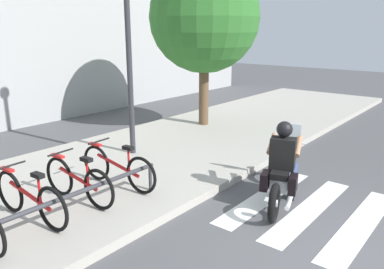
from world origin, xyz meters
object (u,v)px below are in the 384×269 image
at_px(bicycle_3, 78,181).
at_px(bike_rack, 51,205).
at_px(street_lamp, 128,30).
at_px(tree_near_rack, 204,18).
at_px(bicycle_2, 30,198).
at_px(rider, 283,157).
at_px(bicycle_4, 118,167).
at_px(motorcycle, 283,176).

relative_size(bicycle_3, bike_rack, 0.42).
distance_m(street_lamp, tree_near_rack, 3.20).
bearing_deg(tree_near_rack, bike_rack, -160.74).
bearing_deg(bicycle_2, street_lamp, 21.69).
bearing_deg(rider, street_lamp, 90.72).
bearing_deg(bicycle_2, bike_rack, -89.97).
relative_size(bike_rack, street_lamp, 0.82).
distance_m(bicycle_2, bicycle_4, 1.63).
xyz_separation_m(bicycle_2, tree_near_rack, (6.26, 1.63, 2.64)).
distance_m(motorcycle, street_lamp, 4.32).
relative_size(bicycle_3, tree_near_rack, 0.34).
height_order(bicycle_3, tree_near_rack, tree_near_rack).
height_order(rider, bike_rack, rider).
relative_size(bicycle_4, street_lamp, 0.37).
relative_size(rider, bicycle_4, 0.82).
bearing_deg(motorcycle, bicycle_2, 143.73).
bearing_deg(street_lamp, bicycle_2, -158.31).
distance_m(bicycle_2, bicycle_3, 0.81).
xyz_separation_m(motorcycle, rider, (-0.08, -0.02, 0.36)).
distance_m(bike_rack, tree_near_rack, 7.12).
height_order(motorcycle, tree_near_rack, tree_near_rack).
relative_size(motorcycle, bicycle_3, 1.33).
bearing_deg(street_lamp, motorcycle, -88.07).
relative_size(bike_rack, tree_near_rack, 0.82).
relative_size(bicycle_4, bike_rack, 0.45).
relative_size(rider, bike_rack, 0.37).
distance_m(bicycle_3, tree_near_rack, 6.27).
xyz_separation_m(bicycle_2, street_lamp, (3.11, 1.23, 2.32)).
xyz_separation_m(bicycle_3, tree_near_rack, (5.45, 1.64, 2.64)).
xyz_separation_m(motorcycle, bicycle_2, (-3.23, 2.37, 0.06)).
bearing_deg(bicycle_3, street_lamp, 28.32).
relative_size(motorcycle, tree_near_rack, 0.46).
relative_size(bicycle_2, bicycle_3, 1.05).
height_order(rider, street_lamp, street_lamp).
height_order(bicycle_2, tree_near_rack, tree_near_rack).
relative_size(rider, bicycle_2, 0.85).
bearing_deg(tree_near_rack, rider, -127.71).
xyz_separation_m(bike_rack, tree_near_rack, (6.26, 2.19, 2.59)).
relative_size(bicycle_4, tree_near_rack, 0.37).
distance_m(bicycle_3, bicycle_4, 0.81).
distance_m(bicycle_4, street_lamp, 3.02).
bearing_deg(bicycle_2, rider, -37.17).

